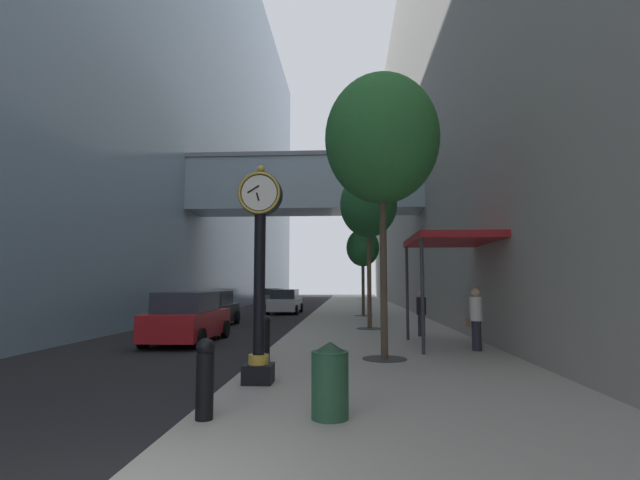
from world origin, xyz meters
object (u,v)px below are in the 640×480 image
(street_tree_mid_near, at_px, (368,205))
(street_tree_mid_far, at_px, (363,248))
(bollard_third, at_px, (265,338))
(pedestrian_walking, at_px, (476,317))
(bollard_nearest, at_px, (205,377))
(car_white_far, at_px, (285,302))
(car_red_near, at_px, (188,318))
(street_clock, at_px, (260,262))
(car_black_mid, at_px, (211,309))
(car_grey_trailing, at_px, (273,297))
(trash_bin, at_px, (330,379))
(pedestrian_by_clock, at_px, (421,312))
(street_tree_near, at_px, (382,140))

(street_tree_mid_near, relative_size, street_tree_mid_far, 1.29)
(bollard_third, xyz_separation_m, pedestrian_walking, (5.59, 2.27, 0.35))
(bollard_nearest, bearing_deg, car_white_far, 95.15)
(car_red_near, bearing_deg, street_clock, -61.35)
(street_tree_mid_far, xyz_separation_m, pedestrian_walking, (2.69, -14.07, -3.04))
(street_clock, xyz_separation_m, car_white_far, (-2.55, 22.63, -1.64))
(street_tree_mid_near, height_order, car_white_far, street_tree_mid_near)
(car_black_mid, distance_m, car_white_far, 9.99)
(car_red_near, bearing_deg, bollard_nearest, -69.46)
(car_black_mid, distance_m, car_grey_trailing, 21.90)
(car_black_mid, bearing_deg, street_tree_mid_near, -15.83)
(pedestrian_walking, distance_m, car_white_far, 19.67)
(street_tree_mid_near, bearing_deg, street_clock, -103.53)
(trash_bin, relative_size, car_white_far, 0.26)
(car_white_far, bearing_deg, car_grey_trailing, 102.84)
(street_tree_mid_far, bearing_deg, pedestrian_by_clock, -80.68)
(bollard_third, height_order, street_tree_mid_near, street_tree_mid_near)
(car_grey_trailing, bearing_deg, car_black_mid, -88.50)
(bollard_third, xyz_separation_m, trash_bin, (1.73, -4.55, -0.04))
(pedestrian_by_clock, bearing_deg, bollard_nearest, -113.71)
(bollard_nearest, distance_m, street_tree_near, 7.87)
(car_red_near, height_order, car_grey_trailing, car_red_near)
(car_red_near, bearing_deg, street_tree_mid_near, 31.57)
(bollard_nearest, distance_m, pedestrian_by_clock, 11.49)
(bollard_third, relative_size, street_tree_mid_far, 0.22)
(street_tree_mid_far, bearing_deg, trash_bin, -93.18)
(street_clock, xyz_separation_m, car_red_near, (-3.77, 6.89, -1.60))
(trash_bin, distance_m, car_black_mid, 16.33)
(street_clock, bearing_deg, street_tree_mid_near, 76.47)
(bollard_nearest, bearing_deg, street_tree_mid_near, 77.63)
(street_clock, distance_m, bollard_nearest, 2.95)
(pedestrian_by_clock, bearing_deg, car_red_near, -171.24)
(street_tree_mid_near, bearing_deg, pedestrian_walking, -66.57)
(bollard_nearest, xyz_separation_m, pedestrian_by_clock, (4.62, 10.52, 0.27))
(street_clock, height_order, car_grey_trailing, street_clock)
(street_clock, xyz_separation_m, car_grey_trailing, (-5.31, 34.77, -1.66))
(pedestrian_by_clock, distance_m, car_black_mid, 10.24)
(street_tree_near, height_order, car_white_far, street_tree_near)
(street_tree_near, distance_m, car_red_near, 8.95)
(street_tree_mid_near, relative_size, car_black_mid, 1.57)
(pedestrian_walking, relative_size, car_grey_trailing, 0.39)
(bollard_third, xyz_separation_m, street_tree_near, (2.89, 0.64, 5.01))
(car_red_near, bearing_deg, pedestrian_by_clock, 8.76)
(street_clock, height_order, trash_bin, street_clock)
(street_tree_mid_far, xyz_separation_m, car_grey_trailing, (-7.91, 16.12, -3.33))
(pedestrian_walking, distance_m, car_red_near, 9.35)
(car_white_far, bearing_deg, trash_bin, -80.89)
(street_tree_mid_near, distance_m, trash_bin, 13.89)
(pedestrian_walking, height_order, pedestrian_by_clock, pedestrian_walking)
(trash_bin, bearing_deg, street_clock, 122.84)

